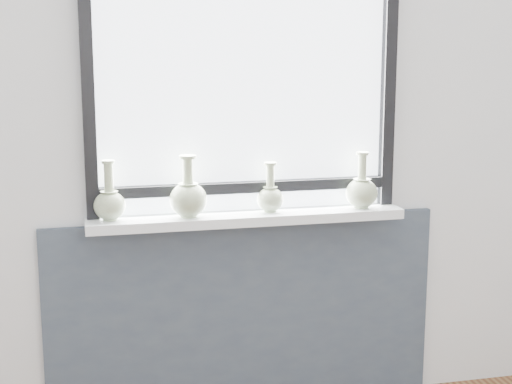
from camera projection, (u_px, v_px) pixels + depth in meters
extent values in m
cube|color=silver|center=(242.00, 114.00, 3.26)|extent=(3.60, 0.02, 2.60)
cube|color=#3D4956|center=(244.00, 315.00, 3.41)|extent=(1.70, 0.03, 0.86)
cube|color=white|center=(247.00, 218.00, 3.25)|extent=(1.32, 0.18, 0.04)
cube|color=black|center=(88.00, 87.00, 3.05)|extent=(0.05, 0.06, 1.05)
cube|color=black|center=(388.00, 83.00, 3.33)|extent=(0.05, 0.06, 1.05)
cube|color=black|center=(245.00, 187.00, 3.27)|extent=(1.20, 0.05, 0.04)
cube|color=white|center=(243.00, 90.00, 3.22)|extent=(1.20, 0.01, 1.00)
cylinder|color=#ADBF96|center=(110.00, 219.00, 3.12)|extent=(0.06, 0.06, 0.01)
ellipsoid|color=#ADBF96|center=(110.00, 206.00, 3.11)|extent=(0.13, 0.13, 0.12)
cone|color=#ADBF96|center=(109.00, 195.00, 3.10)|extent=(0.07, 0.07, 0.03)
cylinder|color=#ADBF96|center=(109.00, 179.00, 3.09)|extent=(0.04, 0.04, 0.13)
cylinder|color=#ADBF96|center=(108.00, 162.00, 3.08)|extent=(0.05, 0.05, 0.01)
cylinder|color=#ADBF96|center=(189.00, 216.00, 3.18)|extent=(0.07, 0.07, 0.01)
ellipsoid|color=#ADBF96|center=(188.00, 200.00, 3.16)|extent=(0.15, 0.15, 0.14)
cone|color=#ADBF96|center=(188.00, 187.00, 3.15)|extent=(0.08, 0.08, 0.03)
cylinder|color=#ADBF96|center=(188.00, 173.00, 3.14)|extent=(0.04, 0.04, 0.12)
cylinder|color=#ADBF96|center=(188.00, 157.00, 3.13)|extent=(0.07, 0.07, 0.01)
cylinder|color=#ADBF96|center=(270.00, 211.00, 3.27)|extent=(0.05, 0.05, 0.01)
ellipsoid|color=#ADBF96|center=(270.00, 200.00, 3.26)|extent=(0.11, 0.11, 0.10)
cone|color=#ADBF96|center=(270.00, 190.00, 3.25)|extent=(0.06, 0.06, 0.03)
cylinder|color=#ADBF96|center=(270.00, 178.00, 3.24)|extent=(0.03, 0.03, 0.11)
cylinder|color=#ADBF96|center=(270.00, 164.00, 3.23)|extent=(0.05, 0.05, 0.01)
cylinder|color=#ADBF96|center=(361.00, 207.00, 3.34)|extent=(0.06, 0.06, 0.01)
ellipsoid|color=#ADBF96|center=(362.00, 193.00, 3.33)|extent=(0.14, 0.14, 0.13)
cone|color=#ADBF96|center=(362.00, 182.00, 3.32)|extent=(0.08, 0.08, 0.03)
cylinder|color=#ADBF96|center=(362.00, 169.00, 3.31)|extent=(0.04, 0.04, 0.12)
cylinder|color=#ADBF96|center=(363.00, 153.00, 3.30)|extent=(0.05, 0.05, 0.01)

